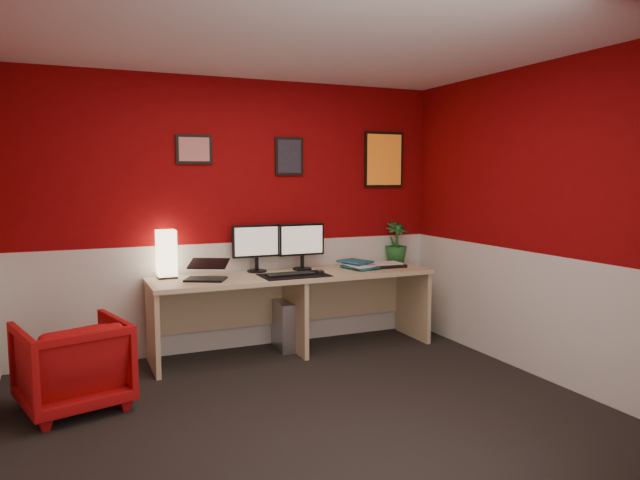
{
  "coord_description": "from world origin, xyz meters",
  "views": [
    {
      "loc": [
        -1.46,
        -3.55,
        1.61
      ],
      "look_at": [
        0.6,
        1.21,
        1.05
      ],
      "focal_mm": 33.04,
      "sensor_mm": 36.0,
      "label": 1
    }
  ],
  "objects_px": {
    "armchair": "(72,364)",
    "desk": "(295,313)",
    "monitor_right": "(302,239)",
    "zen_tray": "(385,265)",
    "monitor_left": "(256,241)",
    "potted_plant": "(396,242)",
    "laptop": "(205,268)",
    "pc_tower": "(286,324)",
    "shoji_lamp": "(166,255)"
  },
  "relations": [
    {
      "from": "armchair",
      "to": "desk",
      "type": "bearing_deg",
      "value": -177.07
    },
    {
      "from": "monitor_right",
      "to": "zen_tray",
      "type": "height_order",
      "value": "monitor_right"
    },
    {
      "from": "zen_tray",
      "to": "armchair",
      "type": "relative_size",
      "value": 0.51
    },
    {
      "from": "monitor_left",
      "to": "zen_tray",
      "type": "bearing_deg",
      "value": -9.86
    },
    {
      "from": "desk",
      "to": "potted_plant",
      "type": "relative_size",
      "value": 6.22
    },
    {
      "from": "laptop",
      "to": "potted_plant",
      "type": "xyz_separation_m",
      "value": [
        2.03,
        0.26,
        0.1
      ]
    },
    {
      "from": "monitor_left",
      "to": "monitor_right",
      "type": "xyz_separation_m",
      "value": [
        0.43,
        -0.05,
        0.0
      ]
    },
    {
      "from": "potted_plant",
      "to": "armchair",
      "type": "relative_size",
      "value": 0.61
    },
    {
      "from": "desk",
      "to": "pc_tower",
      "type": "distance_m",
      "value": 0.21
    },
    {
      "from": "laptop",
      "to": "zen_tray",
      "type": "xyz_separation_m",
      "value": [
        1.78,
        0.04,
        -0.09
      ]
    },
    {
      "from": "desk",
      "to": "potted_plant",
      "type": "distance_m",
      "value": 1.35
    },
    {
      "from": "desk",
      "to": "zen_tray",
      "type": "height_order",
      "value": "zen_tray"
    },
    {
      "from": "potted_plant",
      "to": "desk",
      "type": "bearing_deg",
      "value": -169.09
    },
    {
      "from": "desk",
      "to": "shoji_lamp",
      "type": "relative_size",
      "value": 6.5
    },
    {
      "from": "shoji_lamp",
      "to": "monitor_right",
      "type": "xyz_separation_m",
      "value": [
        1.25,
        -0.04,
        0.09
      ]
    },
    {
      "from": "shoji_lamp",
      "to": "zen_tray",
      "type": "xyz_separation_m",
      "value": [
        2.06,
        -0.2,
        -0.18
      ]
    },
    {
      "from": "monitor_left",
      "to": "potted_plant",
      "type": "xyz_separation_m",
      "value": [
        1.49,
        0.0,
        -0.08
      ]
    },
    {
      "from": "laptop",
      "to": "armchair",
      "type": "bearing_deg",
      "value": -123.9
    },
    {
      "from": "laptop",
      "to": "monitor_left",
      "type": "distance_m",
      "value": 0.62
    },
    {
      "from": "monitor_right",
      "to": "armchair",
      "type": "distance_m",
      "value": 2.31
    },
    {
      "from": "zen_tray",
      "to": "laptop",
      "type": "bearing_deg",
      "value": -178.7
    },
    {
      "from": "zen_tray",
      "to": "monitor_left",
      "type": "bearing_deg",
      "value": 170.14
    },
    {
      "from": "desk",
      "to": "monitor_left",
      "type": "relative_size",
      "value": 4.48
    },
    {
      "from": "shoji_lamp",
      "to": "laptop",
      "type": "xyz_separation_m",
      "value": [
        0.28,
        -0.25,
        -0.09
      ]
    },
    {
      "from": "zen_tray",
      "to": "pc_tower",
      "type": "relative_size",
      "value": 0.78
    },
    {
      "from": "shoji_lamp",
      "to": "pc_tower",
      "type": "distance_m",
      "value": 1.29
    },
    {
      "from": "monitor_right",
      "to": "potted_plant",
      "type": "xyz_separation_m",
      "value": [
        1.06,
        0.05,
        -0.08
      ]
    },
    {
      "from": "shoji_lamp",
      "to": "monitor_left",
      "type": "xyz_separation_m",
      "value": [
        0.82,
        0.01,
        0.09
      ]
    },
    {
      "from": "potted_plant",
      "to": "pc_tower",
      "type": "relative_size",
      "value": 0.93
    },
    {
      "from": "laptop",
      "to": "potted_plant",
      "type": "height_order",
      "value": "potted_plant"
    },
    {
      "from": "desk",
      "to": "zen_tray",
      "type": "bearing_deg",
      "value": 0.73
    },
    {
      "from": "desk",
      "to": "armchair",
      "type": "distance_m",
      "value": 2.0
    },
    {
      "from": "laptop",
      "to": "monitor_left",
      "type": "xyz_separation_m",
      "value": [
        0.53,
        0.26,
        0.18
      ]
    },
    {
      "from": "monitor_left",
      "to": "armchair",
      "type": "xyz_separation_m",
      "value": [
        -1.61,
        -0.86,
        -0.71
      ]
    },
    {
      "from": "potted_plant",
      "to": "laptop",
      "type": "bearing_deg",
      "value": -172.68
    },
    {
      "from": "desk",
      "to": "shoji_lamp",
      "type": "xyz_separation_m",
      "value": [
        -1.11,
        0.22,
        0.56
      ]
    },
    {
      "from": "monitor_left",
      "to": "desk",
      "type": "bearing_deg",
      "value": -38.33
    },
    {
      "from": "zen_tray",
      "to": "armchair",
      "type": "distance_m",
      "value": 2.96
    },
    {
      "from": "shoji_lamp",
      "to": "monitor_left",
      "type": "distance_m",
      "value": 0.82
    },
    {
      "from": "monitor_left",
      "to": "zen_tray",
      "type": "relative_size",
      "value": 1.66
    },
    {
      "from": "laptop",
      "to": "potted_plant",
      "type": "distance_m",
      "value": 2.05
    },
    {
      "from": "armchair",
      "to": "pc_tower",
      "type": "bearing_deg",
      "value": -172.71
    },
    {
      "from": "laptop",
      "to": "pc_tower",
      "type": "relative_size",
      "value": 0.73
    },
    {
      "from": "desk",
      "to": "monitor_right",
      "type": "bearing_deg",
      "value": 50.96
    },
    {
      "from": "monitor_right",
      "to": "pc_tower",
      "type": "distance_m",
      "value": 0.81
    },
    {
      "from": "potted_plant",
      "to": "pc_tower",
      "type": "xyz_separation_m",
      "value": [
        -1.23,
        -0.08,
        -0.71
      ]
    },
    {
      "from": "desk",
      "to": "zen_tray",
      "type": "distance_m",
      "value": 1.03
    },
    {
      "from": "laptop",
      "to": "potted_plant",
      "type": "bearing_deg",
      "value": 34.01
    },
    {
      "from": "laptop",
      "to": "potted_plant",
      "type": "relative_size",
      "value": 0.79
    },
    {
      "from": "shoji_lamp",
      "to": "potted_plant",
      "type": "distance_m",
      "value": 2.31
    }
  ]
}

